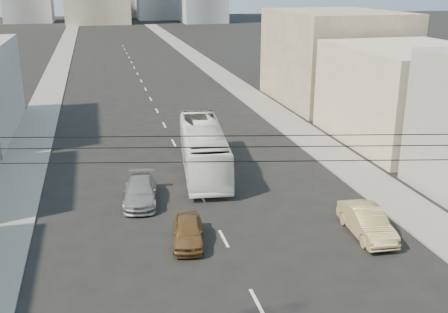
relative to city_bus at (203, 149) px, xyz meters
name	(u,v)px	position (x,y,z in m)	size (l,w,h in m)	color
sidewalk_left	(56,74)	(-12.86, 45.30, -1.61)	(3.50, 180.00, 0.12)	gray
sidewalk_right	(212,68)	(10.64, 45.30, -1.61)	(3.50, 180.00, 0.12)	gray
lane_dashes	(148,94)	(-1.11, 28.30, -1.66)	(0.15, 104.00, 0.01)	silver
city_bus	(203,149)	(0.00, 0.00, 0.00)	(2.80, 11.97, 3.33)	white
sedan_brown	(188,231)	(-3.05, -10.72, -1.00)	(1.58, 3.92, 1.34)	brown
sedan_tan	(367,222)	(6.47, -12.11, -0.90)	(1.63, 4.68, 1.54)	tan
sedan_grey	(140,192)	(-4.97, -4.76, -0.96)	(1.97, 4.85, 1.41)	gray
overhead_wires	(338,147)	(-1.11, -23.20, 7.30)	(23.01, 5.02, 0.72)	black
bldg_right_mid	(409,95)	(18.39, 3.30, 2.33)	(11.00, 14.00, 8.00)	#BDB099
bldg_right_far	(334,57)	(18.89, 19.30, 3.33)	(12.00, 16.00, 10.00)	gray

